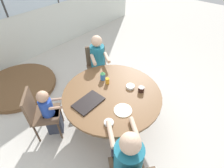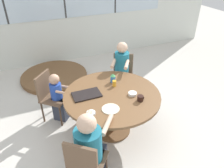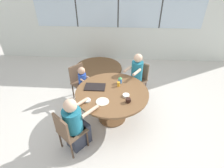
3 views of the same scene
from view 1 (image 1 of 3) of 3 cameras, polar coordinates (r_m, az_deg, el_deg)
The scene contains 16 objects.
ground_plane at distance 3.09m, azimuth 0.00°, elevation -12.43°, with size 16.00×16.00×0.00m, color beige.
wall_back_with_windows at distance 4.50m, azimuth -32.46°, elevation 21.72°, with size 8.40×0.08×2.80m.
dining_table at distance 2.65m, azimuth 0.00°, elevation -5.04°, with size 1.45×1.45×0.71m.
chair_for_man_blue_shirt at distance 3.52m, azimuth -4.99°, elevation 6.69°, with size 0.55×0.55×0.85m.
chair_for_toddler at distance 2.81m, azimuth -22.96°, elevation -8.23°, with size 0.56×0.56×0.85m.
person_woman_green_shirt at distance 2.22m, azimuth 4.80°, elevation -24.15°, with size 0.61×0.65×1.08m.
person_man_blue_shirt at distance 3.37m, azimuth -4.44°, elevation 5.68°, with size 0.48×0.54×1.16m.
person_toddler at distance 2.83m, azimuth -19.47°, elevation -9.14°, with size 0.38×0.36×0.88m.
food_tray_dark at distance 2.44m, azimuth -7.69°, elevation -5.96°, with size 0.41×0.26×0.02m.
coffee_mug at distance 2.60m, azimuth 9.55°, elevation -1.68°, with size 0.10×0.09×0.08m.
sippy_cup at distance 2.75m, azimuth -3.05°, elevation 2.81°, with size 0.08×0.08×0.15m.
juice_glass at distance 2.69m, azimuth -1.53°, elevation 1.02°, with size 0.06×0.06×0.10m.
bowl_white_shallow at distance 2.19m, azimuth -1.05°, elevation -12.51°, with size 0.12×0.12×0.03m.
bowl_cereal at distance 2.65m, azimuth 6.01°, elevation -0.82°, with size 0.13×0.13×0.04m.
plate_tortillas at distance 2.34m, azimuth 3.59°, elevation -8.54°, with size 0.24×0.24×0.01m.
folded_table_stack at distance 4.16m, azimuth -28.00°, elevation -0.38°, with size 1.50×1.50×0.09m.
Camera 1 is at (-1.39, -1.19, 2.50)m, focal length 28.00 mm.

